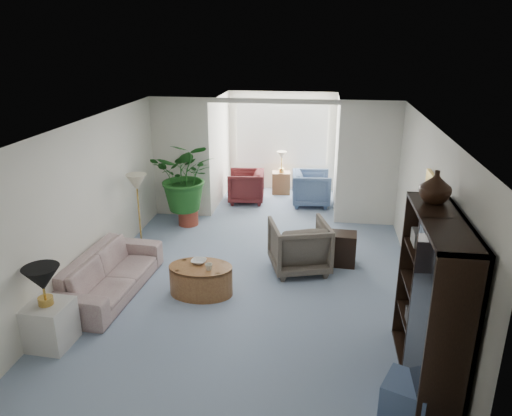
# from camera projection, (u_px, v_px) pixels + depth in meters

# --- Properties ---
(floor) EXTENTS (6.00, 6.00, 0.00)m
(floor) POSITION_uv_depth(u_px,v_px,m) (251.00, 289.00, 7.45)
(floor) COLOR #8394AD
(floor) RESTS_ON ground
(sunroom_floor) EXTENTS (2.60, 2.60, 0.00)m
(sunroom_floor) POSITION_uv_depth(u_px,v_px,m) (277.00, 202.00, 11.28)
(sunroom_floor) COLOR #8394AD
(sunroom_floor) RESTS_ON ground
(back_pier_left) EXTENTS (1.20, 0.12, 2.50)m
(back_pier_left) POSITION_uv_depth(u_px,v_px,m) (181.00, 158.00, 10.07)
(back_pier_left) COLOR silver
(back_pier_left) RESTS_ON ground
(back_pier_right) EXTENTS (1.20, 0.12, 2.50)m
(back_pier_right) POSITION_uv_depth(u_px,v_px,m) (368.00, 165.00, 9.59)
(back_pier_right) COLOR silver
(back_pier_right) RESTS_ON ground
(back_header) EXTENTS (2.60, 0.12, 0.10)m
(back_header) POSITION_uv_depth(u_px,v_px,m) (273.00, 101.00, 9.43)
(back_header) COLOR silver
(back_header) RESTS_ON back_pier_left
(window_pane) EXTENTS (2.20, 0.02, 1.50)m
(window_pane) POSITION_uv_depth(u_px,v_px,m) (282.00, 133.00, 11.81)
(window_pane) COLOR white
(window_blinds) EXTENTS (2.20, 0.02, 1.50)m
(window_blinds) POSITION_uv_depth(u_px,v_px,m) (282.00, 134.00, 11.78)
(window_blinds) COLOR white
(framed_picture) EXTENTS (0.04, 0.50, 0.40)m
(framed_picture) POSITION_uv_depth(u_px,v_px,m) (432.00, 192.00, 6.47)
(framed_picture) COLOR #ADA48B
(sofa) EXTENTS (0.95, 2.17, 0.62)m
(sofa) POSITION_uv_depth(u_px,v_px,m) (110.00, 274.00, 7.25)
(sofa) COLOR #B6A89A
(sofa) RESTS_ON ground
(end_table) EXTENTS (0.55, 0.55, 0.57)m
(end_table) POSITION_uv_depth(u_px,v_px,m) (50.00, 324.00, 6.03)
(end_table) COLOR silver
(end_table) RESTS_ON ground
(table_lamp) EXTENTS (0.44, 0.44, 0.30)m
(table_lamp) POSITION_uv_depth(u_px,v_px,m) (42.00, 279.00, 5.81)
(table_lamp) COLOR black
(table_lamp) RESTS_ON end_table
(floor_lamp) EXTENTS (0.36, 0.36, 0.28)m
(floor_lamp) POSITION_uv_depth(u_px,v_px,m) (136.00, 182.00, 8.45)
(floor_lamp) COLOR beige
(floor_lamp) RESTS_ON ground
(coffee_table) EXTENTS (1.01, 1.01, 0.45)m
(coffee_table) POSITION_uv_depth(u_px,v_px,m) (201.00, 280.00, 7.25)
(coffee_table) COLOR olive
(coffee_table) RESTS_ON ground
(coffee_bowl) EXTENTS (0.24, 0.24, 0.05)m
(coffee_bowl) POSITION_uv_depth(u_px,v_px,m) (199.00, 261.00, 7.26)
(coffee_bowl) COLOR silver
(coffee_bowl) RESTS_ON coffee_table
(coffee_cup) EXTENTS (0.11, 0.11, 0.10)m
(coffee_cup) POSITION_uv_depth(u_px,v_px,m) (209.00, 267.00, 7.04)
(coffee_cup) COLOR beige
(coffee_cup) RESTS_ON coffee_table
(wingback_chair) EXTENTS (1.12, 1.14, 0.84)m
(wingback_chair) POSITION_uv_depth(u_px,v_px,m) (299.00, 246.00, 7.93)
(wingback_chair) COLOR #62594D
(wingback_chair) RESTS_ON ground
(side_table_dark) EXTENTS (0.49, 0.40, 0.56)m
(side_table_dark) POSITION_uv_depth(u_px,v_px,m) (342.00, 249.00, 8.17)
(side_table_dark) COLOR black
(side_table_dark) RESTS_ON ground
(entertainment_cabinet) EXTENTS (0.46, 1.73, 1.93)m
(entertainment_cabinet) POSITION_uv_depth(u_px,v_px,m) (432.00, 302.00, 5.22)
(entertainment_cabinet) COLOR black
(entertainment_cabinet) RESTS_ON ground
(cabinet_urn) EXTENTS (0.35, 0.35, 0.36)m
(cabinet_urn) POSITION_uv_depth(u_px,v_px,m) (436.00, 187.00, 5.30)
(cabinet_urn) COLOR black
(cabinet_urn) RESTS_ON entertainment_cabinet
(ottoman) EXTENTS (0.60, 0.60, 0.36)m
(ottoman) POSITION_uv_depth(u_px,v_px,m) (407.00, 397.00, 4.97)
(ottoman) COLOR slate
(ottoman) RESTS_ON ground
(plant_pot) EXTENTS (0.40, 0.40, 0.32)m
(plant_pot) POSITION_uv_depth(u_px,v_px,m) (188.00, 217.00, 9.92)
(plant_pot) COLOR brown
(plant_pot) RESTS_ON ground
(house_plant) EXTENTS (1.28, 1.11, 1.42)m
(house_plant) POSITION_uv_depth(u_px,v_px,m) (186.00, 176.00, 9.62)
(house_plant) COLOR #1F5A1E
(house_plant) RESTS_ON plant_pot
(sunroom_chair_blue) EXTENTS (0.91, 0.89, 0.77)m
(sunroom_chair_blue) POSITION_uv_depth(u_px,v_px,m) (311.00, 188.00, 11.01)
(sunroom_chair_blue) COLOR slate
(sunroom_chair_blue) RESTS_ON ground
(sunroom_chair_maroon) EXTENTS (0.87, 0.85, 0.74)m
(sunroom_chair_maroon) POSITION_uv_depth(u_px,v_px,m) (246.00, 186.00, 11.21)
(sunroom_chair_maroon) COLOR #5C201F
(sunroom_chair_maroon) RESTS_ON ground
(sunroom_table) EXTENTS (0.46, 0.37, 0.53)m
(sunroom_table) POSITION_uv_depth(u_px,v_px,m) (281.00, 183.00, 11.84)
(sunroom_table) COLOR olive
(sunroom_table) RESTS_ON ground
(shelf_clutter) EXTENTS (0.30, 1.14, 1.06)m
(shelf_clutter) POSITION_uv_depth(u_px,v_px,m) (431.00, 297.00, 5.08)
(shelf_clutter) COLOR #2E2B29
(shelf_clutter) RESTS_ON entertainment_cabinet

